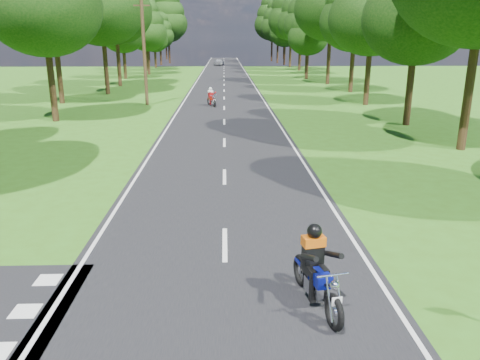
{
  "coord_description": "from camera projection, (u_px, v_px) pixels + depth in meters",
  "views": [
    {
      "loc": [
        0.03,
        -8.8,
        4.99
      ],
      "look_at": [
        0.45,
        4.0,
        1.1
      ],
      "focal_mm": 35.0,
      "sensor_mm": 36.0,
      "label": 1
    }
  ],
  "objects": [
    {
      "name": "rider_far_red",
      "position": [
        211.0,
        97.0,
        35.55
      ],
      "size": [
        1.07,
        1.79,
        1.41
      ],
      "primitive_type": null,
      "rotation": [
        0.0,
        0.0,
        0.32
      ],
      "color": "#AF1B0D",
      "rests_on": "main_road"
    },
    {
      "name": "rider_near_blue",
      "position": [
        317.0,
        267.0,
        8.87
      ],
      "size": [
        1.04,
        2.03,
        1.61
      ],
      "primitive_type": null,
      "rotation": [
        0.0,
        0.0,
        0.21
      ],
      "color": "navy",
      "rests_on": "main_road"
    },
    {
      "name": "road_markings",
      "position": [
        223.0,
        82.0,
        55.88
      ],
      "size": [
        7.4,
        140.0,
        0.01
      ],
      "color": "silver",
      "rests_on": "main_road"
    },
    {
      "name": "distant_car",
      "position": [
        219.0,
        62.0,
        88.54
      ],
      "size": [
        2.13,
        3.91,
        1.26
      ],
      "primitive_type": "imported",
      "rotation": [
        0.0,
        0.0,
        -0.18
      ],
      "color": "#AFB1B6",
      "rests_on": "main_road"
    },
    {
      "name": "telegraph_pole",
      "position": [
        144.0,
        51.0,
        35.27
      ],
      "size": [
        1.2,
        0.26,
        8.0
      ],
      "color": "#382616",
      "rests_on": "ground"
    },
    {
      "name": "treeline",
      "position": [
        234.0,
        14.0,
        64.95
      ],
      "size": [
        40.0,
        115.35,
        14.78
      ],
      "color": "black",
      "rests_on": "ground"
    },
    {
      "name": "ground",
      "position": [
        225.0,
        285.0,
        9.87
      ],
      "size": [
        160.0,
        160.0,
        0.0
      ],
      "primitive_type": "plane",
      "color": "#326116",
      "rests_on": "ground"
    },
    {
      "name": "main_road",
      "position": [
        224.0,
        80.0,
        57.68
      ],
      "size": [
        7.0,
        140.0,
        0.02
      ],
      "primitive_type": "cube",
      "color": "black",
      "rests_on": "ground"
    }
  ]
}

